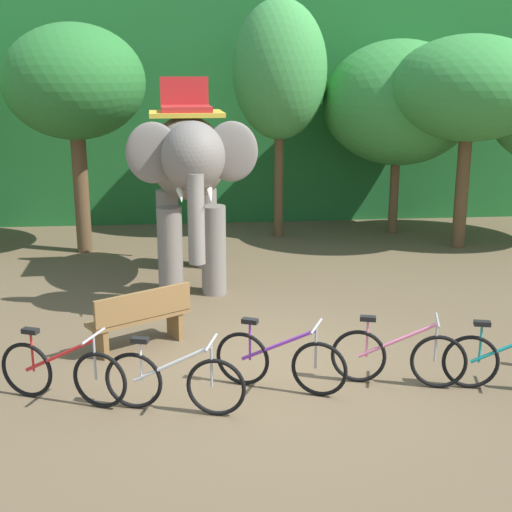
% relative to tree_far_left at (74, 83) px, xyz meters
% --- Properties ---
extents(ground_plane, '(80.00, 80.00, 0.00)m').
position_rel_tree_far_left_xyz_m(ground_plane, '(3.32, -6.62, -3.63)').
color(ground_plane, brown).
extents(foliage_hedge, '(36.00, 6.00, 5.84)m').
position_rel_tree_far_left_xyz_m(foliage_hedge, '(3.32, 5.70, -0.71)').
color(foliage_hedge, '#1E6028').
rests_on(foliage_hedge, ground).
extents(tree_far_left, '(2.96, 2.96, 4.86)m').
position_rel_tree_far_left_xyz_m(tree_far_left, '(0.00, 0.00, 0.00)').
color(tree_far_left, brown).
rests_on(tree_far_left, ground).
extents(tree_far_right, '(2.16, 2.16, 5.47)m').
position_rel_tree_far_left_xyz_m(tree_far_right, '(4.46, 1.00, 0.25)').
color(tree_far_right, brown).
rests_on(tree_far_right, ground).
extents(tree_center, '(3.59, 3.59, 4.60)m').
position_rel_tree_far_left_xyz_m(tree_center, '(7.32, 1.11, -0.49)').
color(tree_center, brown).
rests_on(tree_center, ground).
extents(tree_right, '(3.43, 3.43, 4.65)m').
position_rel_tree_far_left_xyz_m(tree_right, '(8.40, -0.42, -0.13)').
color(tree_right, brown).
rests_on(tree_right, ground).
extents(elephant, '(2.08, 4.17, 3.78)m').
position_rel_tree_far_left_xyz_m(elephant, '(2.32, -2.74, -1.43)').
color(elephant, slate).
rests_on(elephant, ground).
extents(bike_red, '(1.60, 0.77, 0.92)m').
position_rel_tree_far_left_xyz_m(bike_red, '(0.73, -7.38, -3.24)').
color(bike_red, black).
rests_on(bike_red, ground).
extents(bike_white, '(1.66, 0.64, 0.92)m').
position_rel_tree_far_left_xyz_m(bike_white, '(2.07, -7.76, -3.24)').
color(bike_white, black).
rests_on(bike_white, ground).
extents(bike_purple, '(1.58, 0.80, 0.92)m').
position_rel_tree_far_left_xyz_m(bike_purple, '(3.38, -7.31, -3.24)').
color(bike_purple, black).
rests_on(bike_purple, ground).
extents(bike_pink, '(1.66, 0.64, 0.92)m').
position_rel_tree_far_left_xyz_m(bike_pink, '(4.89, -7.32, -3.24)').
color(bike_pink, black).
rests_on(bike_pink, ground).
extents(bike_teal, '(1.67, 0.61, 0.92)m').
position_rel_tree_far_left_xyz_m(bike_teal, '(6.25, -7.62, -3.24)').
color(bike_teal, black).
rests_on(bike_teal, ground).
extents(wooden_bench, '(1.50, 1.13, 0.89)m').
position_rel_tree_far_left_xyz_m(wooden_bench, '(1.57, -5.75, -3.15)').
color(wooden_bench, brown).
rests_on(wooden_bench, ground).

